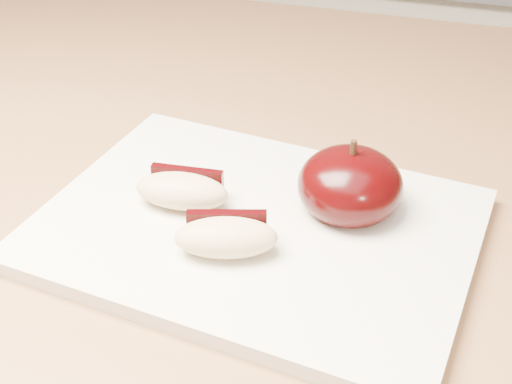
# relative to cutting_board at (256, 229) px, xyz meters

# --- Properties ---
(back_cabinet) EXTENTS (2.40, 0.62, 0.94)m
(back_cabinet) POSITION_rel_cutting_board_xyz_m (-0.04, 0.83, -0.44)
(back_cabinet) COLOR silver
(back_cabinet) RESTS_ON ground
(cutting_board) EXTENTS (0.32, 0.25, 0.01)m
(cutting_board) POSITION_rel_cutting_board_xyz_m (0.00, 0.00, 0.00)
(cutting_board) COLOR white
(cutting_board) RESTS_ON island_counter
(apple_half) EXTENTS (0.10, 0.10, 0.06)m
(apple_half) POSITION_rel_cutting_board_xyz_m (0.06, 0.04, 0.02)
(apple_half) COLOR black
(apple_half) RESTS_ON cutting_board
(apple_wedge_a) EXTENTS (0.07, 0.04, 0.02)m
(apple_wedge_a) POSITION_rel_cutting_board_xyz_m (-0.06, 0.01, 0.02)
(apple_wedge_a) COLOR #D5B987
(apple_wedge_a) RESTS_ON cutting_board
(apple_wedge_b) EXTENTS (0.07, 0.05, 0.02)m
(apple_wedge_b) POSITION_rel_cutting_board_xyz_m (-0.01, -0.04, 0.02)
(apple_wedge_b) COLOR #D5B987
(apple_wedge_b) RESTS_ON cutting_board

